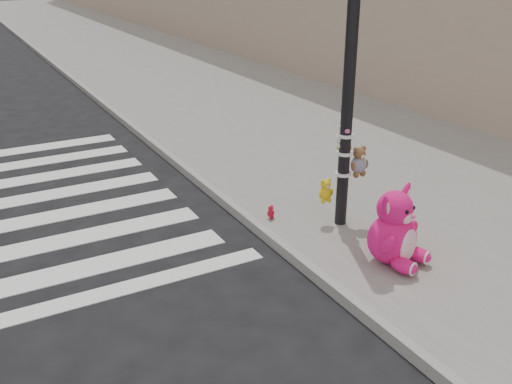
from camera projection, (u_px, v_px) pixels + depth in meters
ground at (235, 361)px, 5.59m from camera, size 120.00×120.00×0.00m
sidewalk_near at (233, 95)px, 15.88m from camera, size 7.00×80.00×0.14m
curb_edge at (111, 110)px, 14.34m from camera, size 0.12×80.00×0.15m
signal_pole at (348, 110)px, 7.53m from camera, size 0.69×0.49×4.00m
pink_bunny at (395, 233)px, 6.95m from camera, size 0.82×0.89×1.00m
red_teddy at (271, 212)px, 8.24m from camera, size 0.17×0.16×0.21m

